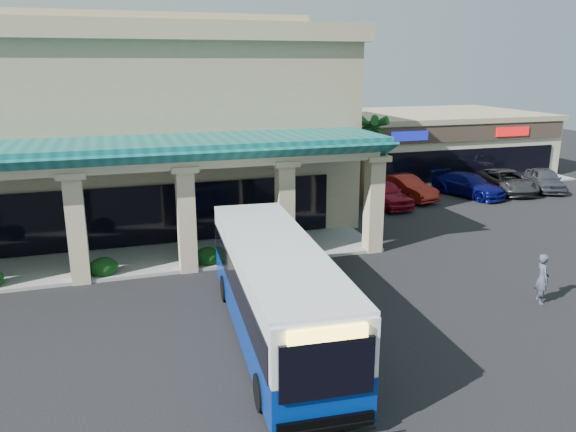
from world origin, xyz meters
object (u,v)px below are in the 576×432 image
object	(u,v)px
transit_bus	(275,292)
car_extra	(545,179)
pedestrian	(542,279)
car_gray	(506,181)
car_silver	(383,193)
car_red	(469,185)
car_white	(405,187)

from	to	relation	value
transit_bus	car_extra	size ratio (longest dim) A/B	2.48
transit_bus	pedestrian	world-z (taller)	transit_bus
car_gray	pedestrian	bearing A→B (deg)	-114.25
car_silver	car_red	size ratio (longest dim) A/B	0.93
transit_bus	car_silver	xyz separation A→B (m)	(11.73, 15.26, -0.78)
transit_bus	car_white	world-z (taller)	transit_bus
car_silver	car_white	size ratio (longest dim) A/B	1.02
pedestrian	car_gray	bearing A→B (deg)	-13.90
car_silver	transit_bus	bearing A→B (deg)	-131.80
car_gray	car_extra	distance (m)	3.02
car_silver	car_white	world-z (taller)	car_silver
car_extra	transit_bus	bearing A→B (deg)	-123.50
car_silver	car_gray	world-z (taller)	car_silver
transit_bus	pedestrian	xyz separation A→B (m)	(10.56, -0.33, -0.66)
car_silver	car_extra	xyz separation A→B (m)	(13.26, 0.56, -0.05)
pedestrian	car_white	size ratio (longest dim) A/B	0.40
pedestrian	car_white	bearing A→B (deg)	9.27
pedestrian	car_extra	distance (m)	21.65
transit_bus	pedestrian	distance (m)	10.59
car_silver	car_extra	bearing A→B (deg)	-1.85
car_white	car_gray	distance (m)	8.04
pedestrian	car_red	distance (m)	18.20
car_silver	car_red	xyz separation A→B (m)	(6.95, 0.70, -0.08)
car_white	car_red	world-z (taller)	car_white
car_white	pedestrian	bearing A→B (deg)	-116.73
car_silver	car_gray	size ratio (longest dim) A/B	0.89
car_red	car_gray	world-z (taller)	car_gray
car_white	car_extra	distance (m)	11.05
pedestrian	car_white	xyz separation A→B (m)	(3.40, 16.78, -0.17)
car_silver	car_extra	distance (m)	13.28
car_white	car_extra	bearing A→B (deg)	-18.55
pedestrian	car_silver	distance (m)	15.63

